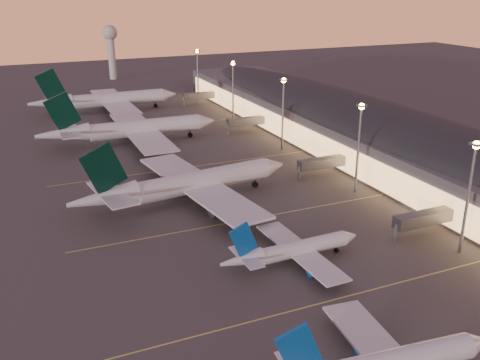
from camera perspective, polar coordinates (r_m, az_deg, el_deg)
The scene contains 10 objects.
ground at distance 109.40m, azimuth 8.69°, elevation -11.17°, with size 700.00×700.00×0.00m, color #3C3937.
airliner_narrow_north at distance 115.41m, azimuth 5.59°, elevation -7.47°, with size 33.27×29.66×11.91m.
airliner_wide_near at distance 145.60m, azimuth -5.71°, elevation -0.46°, with size 64.01×58.82×20.49m.
airliner_wide_mid at distance 202.95m, azimuth -11.60°, elevation 5.31°, with size 66.54×60.33×21.37m.
airliner_wide_far at distance 257.14m, azimuth -14.13°, elevation 8.27°, with size 67.39×61.10×21.64m.
terminal_building at distance 194.45m, azimuth 13.08°, elevation 5.54°, with size 56.35×255.00×17.46m.
light_masts at distance 172.19m, azimuth 7.78°, elevation 7.01°, with size 2.20×217.20×25.90m.
radar_tower at distance 345.21m, azimuth -13.63°, elevation 14.02°, with size 9.00×9.00×32.50m.
lane_markings at distance 140.69m, azimuth 0.07°, elevation -3.43°, with size 90.00×180.36×0.00m.
baggage_tug_c at distance 123.94m, azimuth 9.27°, elevation -6.91°, with size 4.01×1.87×1.18m.
Camera 1 is at (-51.80, -77.83, 56.80)m, focal length 40.00 mm.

